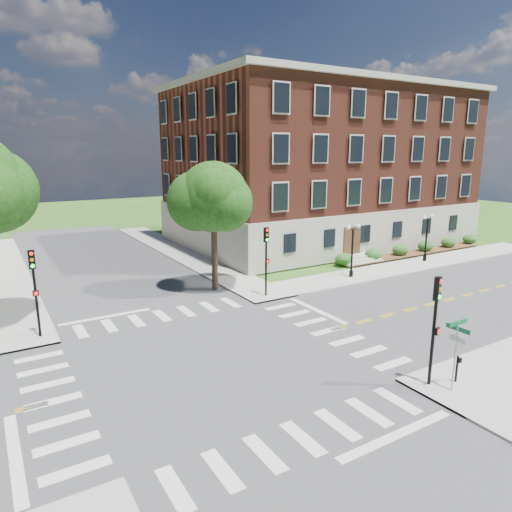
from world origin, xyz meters
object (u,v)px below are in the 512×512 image
traffic_signal_se (435,317)px  traffic_signal_ne (266,253)px  push_button_post (457,367)px  twin_lamp_west (352,247)px  street_sign_pole (457,341)px  traffic_signal_nw (34,282)px  twin_lamp_east (427,235)px

traffic_signal_se → traffic_signal_ne: size_ratio=1.00×
traffic_signal_ne → push_button_post: (0.56, -14.56, -2.39)m
twin_lamp_west → street_sign_pole: 17.74m
traffic_signal_nw → twin_lamp_west: (22.77, 0.28, -0.66)m
traffic_signal_se → twin_lamp_east: size_ratio=1.13×
traffic_signal_ne → traffic_signal_se: bearing=-92.5°
street_sign_pole → push_button_post: street_sign_pole is taller
traffic_signal_ne → twin_lamp_west: (8.44, 0.59, -0.66)m
traffic_signal_nw → twin_lamp_east: bearing=1.5°
traffic_signal_nw → twin_lamp_east: traffic_signal_nw is taller
twin_lamp_east → push_button_post: (-17.39, -15.71, -1.73)m
traffic_signal_ne → street_sign_pole: traffic_signal_ne is taller
traffic_signal_se → traffic_signal_nw: 19.89m
street_sign_pole → push_button_post: bearing=24.4°
traffic_signal_se → twin_lamp_east: 24.03m
twin_lamp_west → twin_lamp_east: 9.53m
twin_lamp_west → push_button_post: (-7.87, -15.15, -1.73)m
traffic_signal_ne → twin_lamp_west: 8.48m
traffic_signal_se → traffic_signal_ne: 14.10m
twin_lamp_west → street_sign_pole: bearing=-119.1°
twin_lamp_east → push_button_post: twin_lamp_east is taller
traffic_signal_se → push_button_post: bearing=-21.8°
traffic_signal_se → traffic_signal_nw: same height
traffic_signal_ne → twin_lamp_east: bearing=3.7°
traffic_signal_nw → twin_lamp_east: (32.29, 0.84, -0.66)m
twin_lamp_east → street_sign_pole: (-18.15, -16.06, -0.21)m
street_sign_pole → twin_lamp_west: bearing=60.9°
traffic_signal_se → traffic_signal_ne: (0.62, 14.09, 0.00)m
push_button_post → street_sign_pole: bearing=-155.6°
twin_lamp_west → push_button_post: twin_lamp_west is taller
twin_lamp_west → push_button_post: size_ratio=3.53×
twin_lamp_east → twin_lamp_west: bearing=-176.6°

